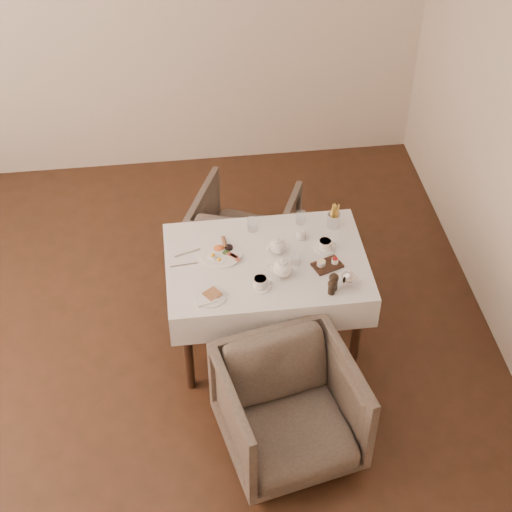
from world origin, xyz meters
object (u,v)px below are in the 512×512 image
Objects in this scene: table at (266,274)px; armchair_near at (289,410)px; armchair_far at (245,233)px; teapot_centre at (278,245)px; breakfast_plate at (221,252)px.

armchair_near is (0.02, -0.87, -0.28)m from table.
armchair_near is at bearing 115.94° from armchair_far.
breakfast_plate is at bearing 157.81° from teapot_centre.
table is at bearing -157.73° from teapot_centre.
table reaches higher than armchair_near.
table is 1.64× the size of armchair_near.
armchair_near is 1.65m from armchair_far.
table is at bearing 1.04° from breakfast_plate.
armchair_far is (-0.05, 0.78, -0.31)m from table.
teapot_centre is (0.13, -0.71, 0.49)m from armchair_far.
breakfast_plate is at bearing 160.34° from table.
armchair_far is 0.84m from breakfast_plate.
armchair_near is at bearing -110.40° from teapot_centre.
breakfast_plate reaches higher than armchair_far.
breakfast_plate is at bearing 94.98° from armchair_far.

